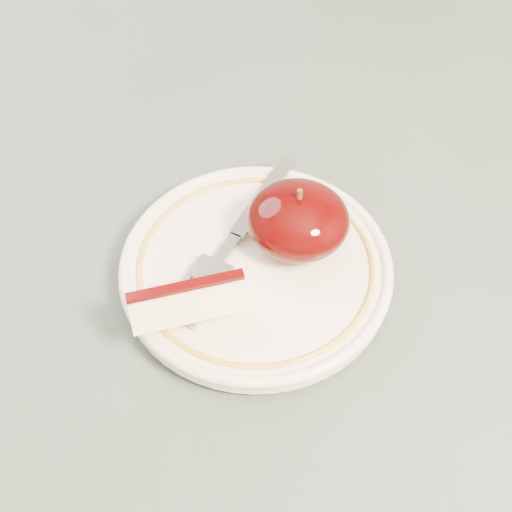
# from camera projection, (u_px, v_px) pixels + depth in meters

# --- Properties ---
(table) EXTENTS (0.90, 0.90, 0.75)m
(table) POSITION_uv_depth(u_px,v_px,m) (132.00, 331.00, 0.61)
(table) COLOR brown
(table) RESTS_ON ground
(plate) EXTENTS (0.20, 0.20, 0.02)m
(plate) POSITION_uv_depth(u_px,v_px,m) (256.00, 268.00, 0.53)
(plate) COLOR white
(plate) RESTS_ON table
(apple_half) EXTENTS (0.08, 0.07, 0.06)m
(apple_half) POSITION_uv_depth(u_px,v_px,m) (298.00, 220.00, 0.52)
(apple_half) COLOR black
(apple_half) RESTS_ON plate
(apple_wedge) EXTENTS (0.09, 0.06, 0.04)m
(apple_wedge) POSITION_uv_depth(u_px,v_px,m) (188.00, 302.00, 0.48)
(apple_wedge) COLOR beige
(apple_wedge) RESTS_ON plate
(fork) EXTENTS (0.07, 0.17, 0.00)m
(fork) POSITION_uv_depth(u_px,v_px,m) (235.00, 238.00, 0.53)
(fork) COLOR gray
(fork) RESTS_ON plate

